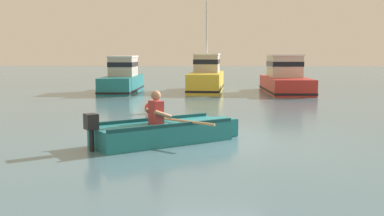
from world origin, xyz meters
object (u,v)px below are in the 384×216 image
rowboat_with_person (165,132)px  moored_boat_teal (122,79)px  moored_boat_yellow (207,77)px  moored_boat_red (285,78)px  mooring_buoy (150,108)px

rowboat_with_person → moored_boat_teal: moored_boat_teal is taller
moored_boat_yellow → moored_boat_red: moored_boat_yellow is taller
moored_boat_red → rowboat_with_person: bearing=-109.2°
moored_boat_teal → mooring_buoy: bearing=-72.2°
moored_boat_yellow → rowboat_with_person: bearing=-92.5°
rowboat_with_person → mooring_buoy: bearing=102.4°
moored_boat_red → moored_boat_teal: bearing=-178.7°
moored_boat_teal → mooring_buoy: 8.76m
mooring_buoy → rowboat_with_person: bearing=-77.6°
moored_boat_teal → mooring_buoy: moored_boat_teal is taller
rowboat_with_person → moored_boat_red: bearing=70.8°
moored_boat_red → mooring_buoy: 10.26m
moored_boat_yellow → moored_boat_red: bearing=-8.5°
rowboat_with_person → mooring_buoy: size_ratio=8.93×
moored_boat_yellow → mooring_buoy: bearing=-100.3°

